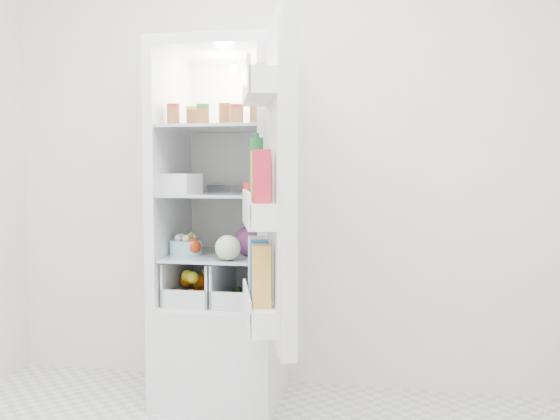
% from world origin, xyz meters
% --- Properties ---
extents(room_walls, '(3.02, 3.02, 2.61)m').
position_xyz_m(room_walls, '(0.00, 0.00, 1.59)').
color(room_walls, silver).
rests_on(room_walls, ground).
extents(refrigerator, '(0.60, 0.60, 1.80)m').
position_xyz_m(refrigerator, '(-0.20, 1.25, 0.67)').
color(refrigerator, white).
rests_on(refrigerator, ground).
extents(shelf_low, '(0.49, 0.53, 0.01)m').
position_xyz_m(shelf_low, '(-0.20, 1.19, 0.74)').
color(shelf_low, '#9EAFBA').
rests_on(shelf_low, refrigerator).
extents(shelf_mid, '(0.49, 0.53, 0.02)m').
position_xyz_m(shelf_mid, '(-0.20, 1.19, 1.05)').
color(shelf_mid, '#9EAFBA').
rests_on(shelf_mid, refrigerator).
extents(shelf_top, '(0.49, 0.53, 0.02)m').
position_xyz_m(shelf_top, '(-0.20, 1.19, 1.38)').
color(shelf_top, '#9EAFBA').
rests_on(shelf_top, refrigerator).
extents(crisper_left, '(0.23, 0.46, 0.22)m').
position_xyz_m(crisper_left, '(-0.32, 1.19, 0.61)').
color(crisper_left, silver).
rests_on(crisper_left, refrigerator).
extents(crisper_right, '(0.23, 0.46, 0.22)m').
position_xyz_m(crisper_right, '(-0.08, 1.19, 0.61)').
color(crisper_right, silver).
rests_on(crisper_right, refrigerator).
extents(condiment_jars, '(0.46, 0.32, 0.08)m').
position_xyz_m(condiment_jars, '(-0.22, 1.10, 1.43)').
color(condiment_jars, '#B21919').
rests_on(condiment_jars, shelf_top).
extents(squeeze_bottle, '(0.07, 0.07, 0.19)m').
position_xyz_m(squeeze_bottle, '(0.01, 1.29, 1.48)').
color(squeeze_bottle, white).
rests_on(squeeze_bottle, shelf_top).
extents(tub_white, '(0.18, 0.18, 0.10)m').
position_xyz_m(tub_white, '(-0.37, 1.08, 1.11)').
color(tub_white, silver).
rests_on(tub_white, shelf_mid).
extents(tin_red, '(0.09, 0.09, 0.06)m').
position_xyz_m(tin_red, '(-0.01, 1.04, 1.09)').
color(tin_red, red).
rests_on(tin_red, shelf_mid).
extents(foil_tray, '(0.17, 0.14, 0.04)m').
position_xyz_m(foil_tray, '(-0.24, 1.36, 1.08)').
color(foil_tray, silver).
rests_on(foil_tray, shelf_mid).
extents(red_cabbage, '(0.15, 0.15, 0.15)m').
position_xyz_m(red_cabbage, '(-0.05, 1.15, 0.82)').
color(red_cabbage, '#5B1F58').
rests_on(red_cabbage, shelf_low).
extents(bell_pepper, '(0.09, 0.09, 0.09)m').
position_xyz_m(bell_pepper, '(-0.33, 1.09, 0.79)').
color(bell_pepper, '#C0320C').
rests_on(bell_pepper, shelf_low).
extents(mushroom_bowl, '(0.17, 0.17, 0.07)m').
position_xyz_m(mushroom_bowl, '(-0.36, 1.11, 0.78)').
color(mushroom_bowl, '#89B9CD').
rests_on(mushroom_bowl, shelf_low).
extents(salad_bag, '(0.12, 0.12, 0.12)m').
position_xyz_m(salad_bag, '(-0.11, 0.97, 0.81)').
color(salad_bag, '#B6CC99').
rests_on(salad_bag, shelf_low).
extents(citrus_pile, '(0.20, 0.31, 0.16)m').
position_xyz_m(citrus_pile, '(-0.33, 1.15, 0.59)').
color(citrus_pile, '#EA5D0C').
rests_on(citrus_pile, refrigerator).
extents(veg_pile, '(0.16, 0.30, 0.10)m').
position_xyz_m(veg_pile, '(-0.07, 1.18, 0.56)').
color(veg_pile, '#1C4717').
rests_on(veg_pile, refrigerator).
extents(fridge_door, '(0.32, 0.59, 1.30)m').
position_xyz_m(fridge_door, '(0.19, 0.62, 1.09)').
color(fridge_door, white).
rests_on(fridge_door, refrigerator).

